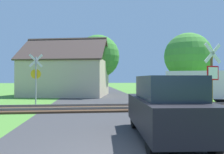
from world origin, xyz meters
name	(u,v)px	position (x,y,z in m)	size (l,w,h in m)	color
road_asphalt	(119,136)	(0.00, 2.00, 0.00)	(6.80, 80.00, 0.01)	#38383A
rail_track	(105,108)	(0.00, 7.78, 0.06)	(60.00, 2.60, 0.22)	#422D1E
stop_sign_near	(212,76)	(4.30, 4.37, 1.82)	(0.86, 0.23, 3.22)	brown
crossing_sign_far	(36,75)	(-4.33, 10.26, 1.94)	(0.86, 0.22, 3.31)	#9E9EA5
house	(67,76)	(-3.12, 17.88, 1.91)	(9.26, 7.85, 5.78)	#C6B293
tree_center	(98,57)	(0.10, 19.78, 4.14)	(4.75, 4.75, 6.52)	#513823
tree_far	(188,56)	(10.58, 20.00, 4.29)	(5.45, 5.45, 7.02)	#513823
mail_truck	(194,85)	(6.69, 10.69, 1.24)	(5.21, 3.84, 2.24)	white
parked_car	(166,107)	(1.27, 1.59, 0.89)	(1.89, 4.10, 1.78)	black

